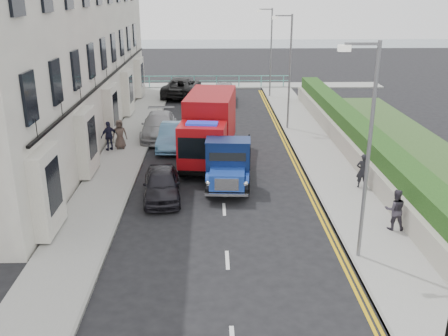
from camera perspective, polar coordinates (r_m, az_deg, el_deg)
ground at (r=18.34m, az=0.18°, el=-7.34°), size 120.00×120.00×0.00m
pavement_west at (r=27.06m, az=-11.45°, el=1.50°), size 2.40×38.00×0.12m
pavement_east at (r=27.26m, az=10.84°, el=1.68°), size 2.60×38.00×0.12m
promenade at (r=46.07m, az=-0.87°, el=9.38°), size 30.00×2.50×0.12m
sea_plane at (r=76.78m, az=-1.14°, el=13.50°), size 120.00×120.00×0.00m
terrace_west at (r=30.69m, az=-19.33°, el=16.49°), size 6.31×30.20×14.25m
garden_east at (r=27.49m, az=14.85°, el=3.35°), size 1.45×28.00×1.75m
seafront_railing at (r=45.20m, az=-0.86°, el=9.85°), size 13.00×0.08×1.11m
lamp_near at (r=15.67m, az=15.89°, el=2.86°), size 1.23×0.18×7.00m
lamp_mid at (r=30.98m, az=7.33°, el=11.52°), size 1.23×0.18×7.00m
lamp_far at (r=40.82m, az=5.23°, el=13.55°), size 1.23×0.18×7.00m
bedford_lorry at (r=21.84m, az=0.47°, el=0.20°), size 2.19×4.90×2.26m
red_lorry at (r=25.38m, az=-1.70°, el=4.78°), size 2.95×6.66×3.37m
parked_car_front at (r=21.12m, az=-7.14°, el=-1.83°), size 1.86×3.87×1.28m
parked_car_mid at (r=27.85m, az=-5.80°, el=3.65°), size 1.66×4.17×1.35m
parked_car_rear at (r=29.98m, az=-7.42°, el=4.81°), size 2.09×4.91×1.41m
seafront_car_left at (r=41.65m, az=-4.85°, el=9.22°), size 3.33×5.98×1.58m
seafront_car_right at (r=39.30m, az=-0.02°, el=8.63°), size 1.99×4.58×1.54m
pedestrian_east_near at (r=22.57m, az=15.56°, el=-0.31°), size 0.59×0.41×1.53m
pedestrian_east_far at (r=19.01m, az=18.97°, el=-4.51°), size 0.81×0.66×1.54m
pedestrian_west_near at (r=27.57m, az=-13.00°, el=3.59°), size 0.98×0.88×1.59m
pedestrian_west_far at (r=27.77m, az=-11.83°, el=3.81°), size 0.87×0.65×1.60m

